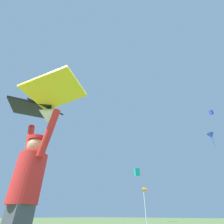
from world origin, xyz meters
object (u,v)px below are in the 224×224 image
object	(u,v)px
distant_kite_teal_high_left	(137,172)
held_stunt_kite	(43,104)
kite_flyer_person	(24,193)
distant_kite_blue_far_center	(211,112)
marker_flag	(146,192)
distant_kite_blue_mid_right	(211,136)

from	to	relation	value
distant_kite_teal_high_left	held_stunt_kite	bearing A→B (deg)	-62.49
kite_flyer_person	distant_kite_blue_far_center	size ratio (longest dim) A/B	1.81
kite_flyer_person	distant_kite_teal_high_left	size ratio (longest dim) A/B	1.66
distant_kite_teal_high_left	marker_flag	world-z (taller)	distant_kite_teal_high_left
distant_kite_teal_high_left	distant_kite_blue_mid_right	size ratio (longest dim) A/B	0.52
distant_kite_blue_far_center	marker_flag	distance (m)	31.16
kite_flyer_person	held_stunt_kite	bearing A→B (deg)	-92.28
kite_flyer_person	held_stunt_kite	xyz separation A→B (m)	(-0.00, -0.06, 1.20)
held_stunt_kite	distant_kite_blue_mid_right	distance (m)	27.92
distant_kite_blue_mid_right	distant_kite_blue_far_center	world-z (taller)	distant_kite_blue_far_center
distant_kite_teal_high_left	marker_flag	xyz separation A→B (m)	(7.64, -12.03, -4.11)
held_stunt_kite	marker_flag	size ratio (longest dim) A/B	0.77
distant_kite_blue_mid_right	distant_kite_blue_far_center	bearing A→B (deg)	85.01
distant_kite_blue_mid_right	marker_flag	distance (m)	20.80
marker_flag	distant_kite_blue_mid_right	bearing A→B (deg)	83.80
held_stunt_kite	distant_kite_blue_mid_right	world-z (taller)	distant_kite_blue_mid_right
distant_kite_teal_high_left	distant_kite_blue_mid_right	bearing A→B (deg)	34.04
held_stunt_kite	distant_kite_teal_high_left	world-z (taller)	distant_kite_teal_high_left
distant_kite_teal_high_left	distant_kite_blue_far_center	world-z (taller)	distant_kite_blue_far_center
kite_flyer_person	distant_kite_teal_high_left	distance (m)	22.98
held_stunt_kite	marker_flag	xyz separation A→B (m)	(-2.75, 7.92, -0.35)
distant_kite_blue_far_center	marker_flag	world-z (taller)	distant_kite_blue_far_center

